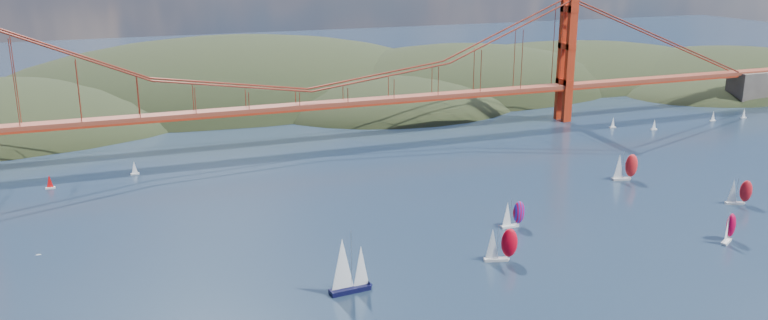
{
  "coord_description": "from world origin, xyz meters",
  "views": [
    {
      "loc": [
        -78.24,
        -104.52,
        76.51
      ],
      "look_at": [
        -3.01,
        90.0,
        17.28
      ],
      "focal_mm": 35.0,
      "sensor_mm": 36.0,
      "label": 1
    }
  ],
  "objects_px": {
    "racer_1": "(729,228)",
    "racer_3": "(625,166)",
    "racer_0": "(500,244)",
    "racer_rwb": "(513,214)",
    "sloop_navy": "(348,266)",
    "racer_2": "(739,191)"
  },
  "relations": [
    {
      "from": "racer_1",
      "to": "racer_3",
      "type": "height_order",
      "value": "racer_3"
    },
    {
      "from": "sloop_navy",
      "to": "racer_1",
      "type": "distance_m",
      "value": 105.74
    },
    {
      "from": "racer_2",
      "to": "racer_rwb",
      "type": "height_order",
      "value": "racer_2"
    },
    {
      "from": "sloop_navy",
      "to": "racer_0",
      "type": "bearing_deg",
      "value": -0.55
    },
    {
      "from": "sloop_navy",
      "to": "racer_3",
      "type": "height_order",
      "value": "sloop_navy"
    },
    {
      "from": "sloop_navy",
      "to": "racer_2",
      "type": "distance_m",
      "value": 133.14
    },
    {
      "from": "racer_rwb",
      "to": "racer_0",
      "type": "bearing_deg",
      "value": -127.99
    },
    {
      "from": "racer_0",
      "to": "racer_rwb",
      "type": "bearing_deg",
      "value": 67.76
    },
    {
      "from": "racer_1",
      "to": "racer_2",
      "type": "xyz_separation_m",
      "value": [
        26.85,
        22.71,
        0.11
      ]
    },
    {
      "from": "sloop_navy",
      "to": "racer_1",
      "type": "relative_size",
      "value": 1.77
    },
    {
      "from": "racer_0",
      "to": "racer_1",
      "type": "bearing_deg",
      "value": 5.72
    },
    {
      "from": "racer_3",
      "to": "racer_rwb",
      "type": "xyz_separation_m",
      "value": [
        -58.82,
        -25.44,
        -0.81
      ]
    },
    {
      "from": "racer_1",
      "to": "racer_3",
      "type": "xyz_separation_m",
      "value": [
        10.28,
        56.14,
        0.8
      ]
    },
    {
      "from": "sloop_navy",
      "to": "racer_2",
      "type": "xyz_separation_m",
      "value": [
        132.27,
        15.0,
        -2.52
      ]
    },
    {
      "from": "sloop_navy",
      "to": "racer_3",
      "type": "relative_size",
      "value": 1.48
    },
    {
      "from": "racer_2",
      "to": "sloop_navy",
      "type": "bearing_deg",
      "value": -150.03
    },
    {
      "from": "racer_rwb",
      "to": "racer_1",
      "type": "bearing_deg",
      "value": -32.55
    },
    {
      "from": "sloop_navy",
      "to": "racer_0",
      "type": "relative_size",
      "value": 1.55
    },
    {
      "from": "racer_0",
      "to": "racer_rwb",
      "type": "xyz_separation_m",
      "value": [
        15.25,
        19.69,
        -0.6
      ]
    },
    {
      "from": "racer_0",
      "to": "racer_rwb",
      "type": "distance_m",
      "value": 24.91
    },
    {
      "from": "racer_0",
      "to": "racer_3",
      "type": "height_order",
      "value": "racer_3"
    },
    {
      "from": "sloop_navy",
      "to": "racer_0",
      "type": "height_order",
      "value": "sloop_navy"
    }
  ]
}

